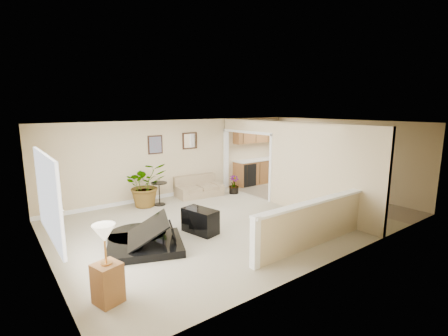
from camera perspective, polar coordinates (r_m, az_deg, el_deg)
floor at (r=8.75m, az=2.60°, el=-8.75°), size 9.00×9.00×0.00m
back_wall at (r=10.87m, az=-7.40°, el=1.81°), size 9.00×0.04×2.50m
front_wall at (r=6.45m, az=19.87°, el=-4.86°), size 9.00×0.04×2.50m
left_wall at (r=6.63m, az=-29.17°, el=-5.18°), size 0.04×6.00×2.50m
right_wall at (r=11.76m, az=19.91°, el=1.93°), size 0.04×6.00×2.50m
ceiling at (r=8.26m, az=2.75°, el=7.84°), size 9.00×6.00×0.04m
kitchen_vinyl at (r=10.93m, az=15.56°, el=-5.14°), size 2.70×6.00×0.01m
interior_partition at (r=9.81m, az=9.88°, el=0.61°), size 0.18×5.99×2.50m
pony_half_wall at (r=7.11m, az=15.09°, el=-9.34°), size 3.42×0.22×1.00m
left_window at (r=6.10m, az=-28.55°, el=-4.46°), size 0.05×2.15×1.45m
wall_art_left at (r=10.35m, az=-11.99°, el=4.02°), size 0.48×0.04×0.58m
wall_mirror at (r=10.92m, az=-6.02°, el=4.79°), size 0.55×0.04×0.55m
kitchen_cabinets at (r=12.57m, az=6.03°, el=1.29°), size 2.36×0.65×2.33m
piano at (r=7.03m, az=-14.61°, el=-8.88°), size 2.11×2.08×1.42m
piano_bench at (r=7.70m, az=-4.20°, el=-9.26°), size 0.62×0.93×0.57m
loveseat at (r=10.85m, az=-4.59°, el=-3.14°), size 1.58×1.00×0.85m
accent_table at (r=9.92m, az=-11.32°, el=-3.91°), size 0.48×0.48×0.69m
palm_plant at (r=9.85m, az=-13.60°, el=-2.90°), size 1.31×1.17×1.32m
small_plant at (r=11.07m, az=1.74°, el=-3.16°), size 0.39×0.39×0.62m
lamp_stand at (r=5.33m, az=-19.92°, el=-16.53°), size 0.45×0.45×1.24m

